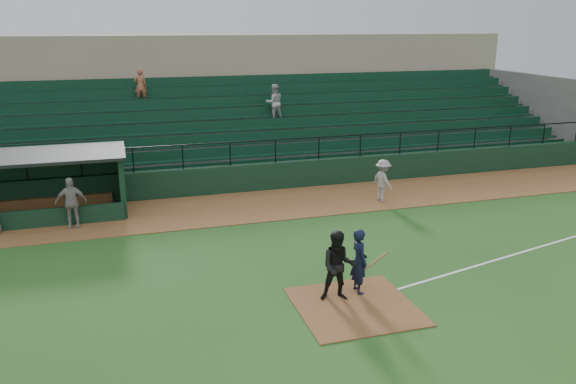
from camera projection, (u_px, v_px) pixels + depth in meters
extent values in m
plane|color=#22521A|center=(341.00, 290.00, 15.70)|extent=(90.00, 90.00, 0.00)
cube|color=brown|center=(267.00, 205.00, 23.05)|extent=(40.00, 4.00, 0.03)
cube|color=brown|center=(355.00, 306.00, 14.78)|extent=(3.00, 3.00, 0.03)
cube|color=white|center=(551.00, 244.00, 19.02)|extent=(17.49, 4.44, 0.01)
cube|color=black|center=(254.00, 177.00, 24.90)|extent=(36.00, 0.35, 1.20)
cylinder|color=black|center=(253.00, 141.00, 24.45)|extent=(36.00, 0.06, 0.06)
cube|color=slate|center=(231.00, 131.00, 29.06)|extent=(36.00, 9.00, 3.60)
cube|color=#0E3421|center=(232.00, 123.00, 28.48)|extent=(34.56, 8.00, 4.05)
cube|color=slate|center=(529.00, 110.00, 34.00)|extent=(0.35, 9.50, 4.20)
cube|color=gray|center=(209.00, 89.00, 34.64)|extent=(38.00, 3.00, 6.40)
cube|color=slate|center=(214.00, 84.00, 32.66)|extent=(36.00, 2.00, 0.20)
imported|color=#B8B8B8|center=(274.00, 102.00, 29.11)|extent=(0.90, 0.70, 1.84)
imported|color=#A85B3D|center=(141.00, 86.00, 28.93)|extent=(0.62, 0.41, 1.70)
cube|color=black|center=(8.00, 181.00, 22.23)|extent=(8.50, 0.20, 2.30)
cube|color=black|center=(122.00, 181.00, 22.21)|extent=(0.20, 2.60, 2.30)
cube|color=olive|center=(9.00, 206.00, 22.12)|extent=(7.65, 0.40, 0.50)
imported|color=black|center=(359.00, 261.00, 15.33)|extent=(0.44, 0.67, 1.82)
cylinder|color=olive|center=(376.00, 261.00, 15.25)|extent=(0.79, 0.34, 0.35)
imported|color=black|center=(338.00, 266.00, 14.91)|extent=(1.10, 0.96, 1.91)
imported|color=#A19D96|center=(383.00, 180.00, 23.30)|extent=(0.86, 1.22, 1.72)
imported|color=#A29C97|center=(71.00, 202.00, 20.24)|extent=(1.08, 0.46, 1.84)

